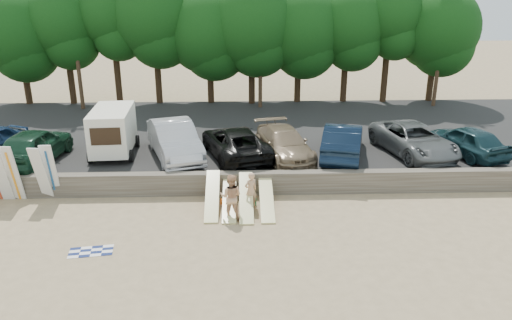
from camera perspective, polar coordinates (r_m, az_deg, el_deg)
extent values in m
plane|color=tan|center=(19.48, -3.46, -7.42)|extent=(120.00, 120.00, 0.00)
cube|color=#6B6356|center=(21.98, -3.31, -2.66)|extent=(44.00, 0.50, 1.00)
cube|color=#282828|center=(29.09, -3.01, 2.76)|extent=(44.00, 14.50, 0.70)
cylinder|color=#382616|center=(38.45, -24.79, 8.36)|extent=(0.44, 0.44, 3.39)
sphere|color=#174915|center=(38.02, -25.53, 13.24)|extent=(6.13, 6.13, 6.13)
cylinder|color=#382616|center=(37.33, -20.42, 8.98)|extent=(0.44, 0.44, 3.83)
sphere|color=#174915|center=(36.88, -21.13, 14.68)|extent=(5.23, 5.23, 5.23)
cylinder|color=#382616|center=(36.42, -15.55, 9.53)|extent=(0.44, 0.44, 4.18)
sphere|color=#174915|center=(35.95, -16.17, 15.93)|extent=(4.75, 4.75, 4.75)
cylinder|color=#382616|center=(35.88, -11.15, 9.69)|extent=(0.44, 0.44, 4.13)
sphere|color=#174915|center=(35.40, -11.60, 16.13)|extent=(6.03, 6.03, 6.03)
cylinder|color=#382616|center=(35.55, -5.23, 9.31)|extent=(0.44, 0.44, 3.42)
sphere|color=#174915|center=(35.09, -5.40, 14.68)|extent=(6.15, 6.15, 6.15)
cylinder|color=#382616|center=(35.09, -0.49, 9.50)|extent=(0.44, 0.44, 3.72)
sphere|color=#174915|center=(34.61, -0.51, 15.43)|extent=(6.28, 6.28, 6.28)
cylinder|color=#382616|center=(35.73, 4.79, 9.41)|extent=(0.44, 0.44, 3.46)
sphere|color=#174915|center=(35.27, 4.95, 14.82)|extent=(6.05, 6.05, 6.05)
cylinder|color=#382616|center=(36.24, 10.06, 9.50)|extent=(0.44, 0.44, 3.68)
sphere|color=#174915|center=(35.78, 10.42, 15.16)|extent=(5.34, 5.34, 5.34)
cylinder|color=#382616|center=(36.70, 14.52, 9.61)|extent=(0.44, 0.44, 4.07)
sphere|color=#174915|center=(36.24, 15.08, 15.79)|extent=(4.48, 4.48, 4.48)
cylinder|color=#382616|center=(38.03, 19.38, 8.99)|extent=(0.44, 0.44, 3.44)
sphere|color=#174915|center=(37.60, 19.98, 14.02)|extent=(5.77, 5.77, 5.77)
cylinder|color=#473321|center=(35.13, -19.97, 12.70)|extent=(0.26, 0.26, 9.00)
cylinder|color=#473321|center=(33.53, 0.51, 13.57)|extent=(0.26, 0.26, 9.00)
cylinder|color=#473321|center=(36.09, 20.43, 12.82)|extent=(0.26, 0.26, 9.00)
cube|color=white|center=(25.52, -16.06, 3.43)|extent=(2.05, 3.74, 2.00)
cube|color=black|center=(23.75, -16.82, 2.59)|extent=(1.36, 0.13, 0.82)
cylinder|color=black|center=(24.92, -18.43, 0.31)|extent=(0.22, 0.61, 0.60)
cylinder|color=black|center=(24.56, -14.10, 0.47)|extent=(0.22, 0.61, 0.60)
cylinder|color=black|center=(27.11, -17.43, 1.99)|extent=(0.22, 0.61, 0.60)
cylinder|color=black|center=(26.77, -13.44, 2.15)|extent=(0.22, 0.61, 0.60)
imported|color=#123220|center=(25.77, -24.02, 1.51)|extent=(2.50, 5.15, 1.69)
imported|color=#B3B3B9|center=(24.58, -9.30, 2.28)|extent=(3.48, 5.68, 1.77)
imported|color=black|center=(24.37, -2.36, 2.04)|extent=(3.89, 5.85, 1.49)
imported|color=#816C52|center=(24.28, 3.23, 1.88)|extent=(3.09, 5.28, 1.44)
imported|color=black|center=(24.70, 9.90, 2.20)|extent=(3.00, 5.34, 1.67)
imported|color=#535759|center=(25.94, 17.58, 2.24)|extent=(3.70, 5.89, 1.52)
imported|color=#132F35|center=(26.68, 22.94, 2.05)|extent=(3.20, 4.79, 1.51)
cube|color=silver|center=(23.39, -27.14, -1.50)|extent=(0.51, 0.73, 2.53)
cube|color=silver|center=(23.27, -26.04, -1.39)|extent=(0.55, 0.64, 2.56)
cube|color=silver|center=(22.79, -23.35, -1.46)|extent=(0.58, 0.83, 2.51)
cube|color=silver|center=(22.80, -22.41, -1.26)|extent=(0.51, 0.61, 2.56)
cube|color=#D9D288|center=(20.60, -5.03, -4.06)|extent=(0.56, 2.82, 1.16)
cube|color=#D9D288|center=(20.61, -3.06, -4.48)|extent=(0.56, 2.91, 0.85)
cube|color=#D9D288|center=(20.44, -1.14, -4.28)|extent=(0.56, 2.84, 1.11)
cube|color=#D9D288|center=(20.61, 1.22, -4.45)|extent=(0.56, 2.91, 0.86)
imported|color=tan|center=(20.51, -0.60, -3.49)|extent=(0.68, 0.61, 1.56)
imported|color=tan|center=(19.63, -2.88, -4.19)|extent=(1.01, 0.85, 1.84)
cube|color=#25884A|center=(21.04, -0.56, -4.71)|extent=(0.44, 0.38, 0.32)
cube|color=orange|center=(21.15, -3.67, -4.77)|extent=(0.35, 0.31, 0.22)
plane|color=white|center=(18.60, -18.34, -9.89)|extent=(1.69, 1.69, 0.00)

